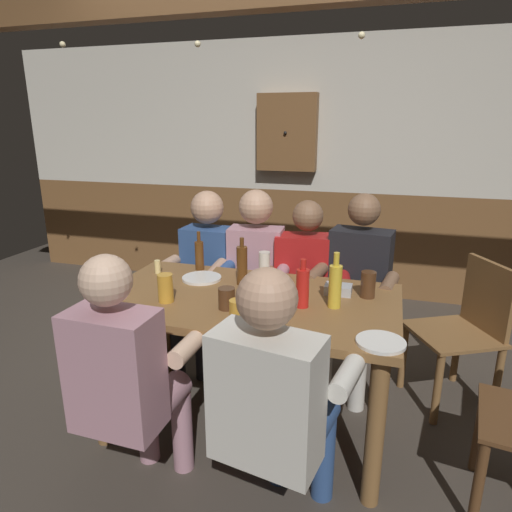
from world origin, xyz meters
TOP-DOWN VIEW (x-y plane):
  - ground_plane at (0.00, 0.00)m, footprint 7.87×7.87m
  - back_wall_upper at (0.00, 2.31)m, footprint 6.56×0.12m
  - back_wall_wainscot at (0.00, 2.31)m, footprint 6.56×0.12m
  - dining_table at (0.00, 0.01)m, footprint 1.54×0.86m
  - person_0 at (-0.52, 0.66)m, footprint 0.49×0.51m
  - person_1 at (-0.17, 0.66)m, footprint 0.52×0.53m
  - person_2 at (0.19, 0.66)m, footprint 0.59×0.56m
  - person_3 at (0.51, 0.66)m, footprint 0.55×0.57m
  - person_4 at (-0.31, -0.64)m, footprint 0.50×0.50m
  - person_5 at (0.32, -0.64)m, footprint 0.57×0.57m
  - chair_empty_near_right at (1.16, 0.63)m, footprint 0.60×0.60m
  - table_candle at (-0.63, 0.22)m, footprint 0.04×0.04m
  - condiment_caddy at (0.45, 0.19)m, footprint 0.14×0.10m
  - plate_0 at (0.68, -0.32)m, footprint 0.20×0.20m
  - plate_1 at (-0.34, 0.19)m, footprint 0.23×0.23m
  - bottle_0 at (-0.42, 0.36)m, footprint 0.05×0.05m
  - bottle_1 at (0.30, -0.03)m, footprint 0.06×0.06m
  - bottle_2 at (-0.09, 0.19)m, footprint 0.06×0.06m
  - bottle_3 at (0.45, 0.01)m, footprint 0.06×0.06m
  - pint_glass_0 at (-0.01, 0.38)m, footprint 0.07×0.07m
  - pint_glass_1 at (0.60, 0.19)m, footprint 0.08×0.08m
  - pint_glass_2 at (0.07, -0.34)m, footprint 0.07×0.07m
  - pint_glass_3 at (-0.70, -0.18)m, footprint 0.07×0.07m
  - pint_glass_4 at (-0.05, -0.16)m, footprint 0.08×0.08m
  - pint_glass_5 at (-0.37, -0.17)m, footprint 0.08×0.08m
  - pint_glass_6 at (0.07, -0.16)m, footprint 0.08×0.08m
  - wall_dart_cabinet at (-0.31, 2.18)m, footprint 0.56×0.15m
  - string_lights at (-0.00, 0.53)m, footprint 4.63×0.04m

SIDE VIEW (x-z plane):
  - ground_plane at x=0.00m, z-range 0.00..0.00m
  - chair_empty_near_right at x=1.16m, z-range 0.04..0.92m
  - back_wall_wainscot at x=0.00m, z-range 0.00..1.01m
  - person_2 at x=0.19m, z-range 0.06..1.23m
  - person_4 at x=-0.31m, z-range 0.06..1.24m
  - person_5 at x=0.32m, z-range 0.06..1.25m
  - dining_table at x=0.00m, z-range 0.27..1.05m
  - person_0 at x=-0.52m, z-range 0.07..1.27m
  - person_3 at x=0.51m, z-range 0.05..1.29m
  - person_1 at x=-0.17m, z-range 0.06..1.29m
  - plate_0 at x=0.68m, z-range 0.78..0.79m
  - plate_1 at x=-0.34m, z-range 0.78..0.79m
  - condiment_caddy at x=0.45m, z-range 0.78..0.83m
  - table_candle at x=-0.63m, z-range 0.78..0.86m
  - pint_glass_4 at x=-0.05m, z-range 0.78..0.89m
  - pint_glass_3 at x=-0.70m, z-range 0.78..0.89m
  - pint_glass_6 at x=0.07m, z-range 0.78..0.89m
  - pint_glass_2 at x=0.07m, z-range 0.78..0.90m
  - pint_glass_1 at x=0.60m, z-range 0.78..0.92m
  - pint_glass_0 at x=-0.01m, z-range 0.78..0.92m
  - pint_glass_5 at x=-0.37m, z-range 0.78..0.92m
  - bottle_0 at x=-0.42m, z-range 0.75..0.99m
  - bottle_1 at x=0.30m, z-range 0.76..1.00m
  - bottle_2 at x=-0.09m, z-range 0.76..1.03m
  - bottle_3 at x=0.45m, z-range 0.75..1.03m
  - wall_dart_cabinet at x=-0.31m, z-range 1.21..1.91m
  - back_wall_upper at x=0.00m, z-range 1.01..2.40m
  - string_lights at x=0.00m, z-range 2.05..2.21m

